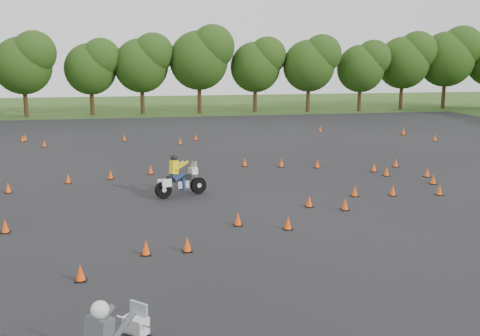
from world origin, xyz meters
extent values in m
plane|color=#2D5119|center=(0.00, 0.00, 0.00)|extent=(140.00, 140.00, 0.00)
plane|color=black|center=(0.00, 6.00, 0.01)|extent=(62.00, 62.00, 0.00)
cone|color=#FB4C0A|center=(-8.99, 0.37, 0.23)|extent=(0.26, 0.26, 0.45)
cone|color=#FB4C0A|center=(2.35, 1.45, 0.23)|extent=(0.26, 0.26, 0.45)
cone|color=#FB4C0A|center=(-10.14, 6.33, 0.23)|extent=(0.26, 0.26, 0.45)
cone|color=#FB4C0A|center=(6.54, 2.48, 0.23)|extent=(0.26, 0.26, 0.45)
cone|color=#FB4C0A|center=(5.34, 8.96, 0.23)|extent=(0.26, 0.26, 0.45)
cone|color=#FB4C0A|center=(10.53, 23.02, 0.23)|extent=(0.26, 0.26, 0.45)
cone|color=#FB4C0A|center=(-5.22, 21.07, 0.23)|extent=(0.26, 0.26, 0.45)
cone|color=#FB4C0A|center=(3.46, 9.57, 0.23)|extent=(0.26, 0.26, 0.45)
cone|color=#FB4C0A|center=(9.69, 8.31, 0.23)|extent=(0.26, 0.26, 0.45)
cone|color=#FB4C0A|center=(16.33, 19.93, 0.23)|extent=(0.26, 0.26, 0.45)
cone|color=#FB4C0A|center=(7.96, 7.39, 0.23)|extent=(0.26, 0.26, 0.45)
cone|color=#FB4C0A|center=(-0.06, 20.32, 0.23)|extent=(0.26, 0.26, 0.45)
cone|color=#FB4C0A|center=(9.48, 4.15, 0.23)|extent=(0.26, 0.26, 0.45)
cone|color=#FB4C0A|center=(8.59, 2.16, 0.23)|extent=(0.26, 0.26, 0.45)
cone|color=#FB4C0A|center=(-12.35, 22.63, 0.23)|extent=(0.26, 0.26, 0.45)
cone|color=#FB4C0A|center=(0.69, -1.19, 0.23)|extent=(0.26, 0.26, 0.45)
cone|color=#FB4C0A|center=(4.84, 2.69, 0.23)|extent=(0.26, 0.26, 0.45)
cone|color=#FB4C0A|center=(-12.46, 22.21, 0.23)|extent=(0.26, 0.26, 0.45)
cone|color=#FB4C0A|center=(-1.44, 10.17, 0.23)|extent=(0.26, 0.26, 0.45)
cone|color=#FB4C0A|center=(-4.29, -2.75, 0.23)|extent=(0.26, 0.26, 0.45)
cone|color=#FB4C0A|center=(10.04, 5.65, 0.23)|extent=(0.26, 0.26, 0.45)
cone|color=#FB4C0A|center=(-5.74, 8.33, 0.23)|extent=(0.26, 0.26, 0.45)
cone|color=#FB4C0A|center=(-7.71, 7.74, 0.23)|extent=(0.26, 0.26, 0.45)
cone|color=#FB4C0A|center=(-3.02, -2.70, 0.23)|extent=(0.26, 0.26, 0.45)
cone|color=#FB4C0A|center=(3.59, 0.73, 0.23)|extent=(0.26, 0.26, 0.45)
cone|color=#FB4C0A|center=(-10.54, 19.44, 0.23)|extent=(0.26, 0.26, 0.45)
cone|color=#FB4C0A|center=(8.12, 6.26, 0.23)|extent=(0.26, 0.26, 0.45)
cone|color=#FB4C0A|center=(-0.95, -0.40, 0.23)|extent=(0.26, 0.26, 0.45)
cone|color=#FB4C0A|center=(-6.07, -4.38, 0.23)|extent=(0.26, 0.26, 0.45)
cone|color=#FB4C0A|center=(16.68, 20.58, 0.23)|extent=(0.26, 0.26, 0.45)
cone|color=#FB4C0A|center=(-1.36, 18.65, 0.23)|extent=(0.26, 0.26, 0.45)
cone|color=#FB4C0A|center=(1.51, 10.16, 0.23)|extent=(0.26, 0.26, 0.45)
cone|color=#FB4C0A|center=(17.09, 16.63, 0.23)|extent=(0.26, 0.26, 0.45)
cone|color=#FB4C0A|center=(-3.73, 9.12, 0.23)|extent=(0.26, 0.26, 0.45)
camera|label=1|loc=(-4.50, -18.50, 5.89)|focal=40.00mm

